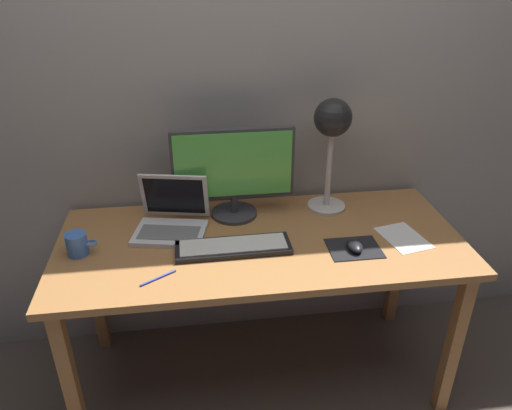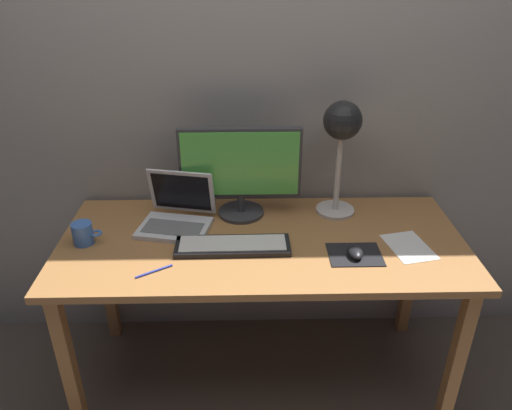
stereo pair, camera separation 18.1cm
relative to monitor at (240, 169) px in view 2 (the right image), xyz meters
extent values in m
plane|color=brown|center=(0.08, -0.21, -0.95)|extent=(4.80, 4.80, 0.00)
cube|color=#9E998E|center=(0.08, 0.19, 0.35)|extent=(4.80, 0.06, 2.60)
cube|color=#A8703D|center=(0.08, -0.21, -0.23)|extent=(1.60, 0.70, 0.03)
cube|color=#A8703D|center=(-0.66, -0.50, -0.60)|extent=(0.05, 0.05, 0.71)
cube|color=#A8703D|center=(0.82, -0.50, -0.60)|extent=(0.05, 0.05, 0.71)
cube|color=#A8703D|center=(-0.66, 0.08, -0.60)|extent=(0.05, 0.05, 0.71)
cube|color=#A8703D|center=(0.82, 0.08, -0.60)|extent=(0.05, 0.05, 0.71)
cylinder|color=#38383A|center=(0.00, 0.00, -0.21)|extent=(0.20, 0.20, 0.01)
cylinder|color=#38383A|center=(0.00, 0.00, -0.16)|extent=(0.03, 0.03, 0.07)
cube|color=#38383A|center=(0.00, 0.00, 0.03)|extent=(0.50, 0.03, 0.30)
cube|color=#59C64C|center=(0.00, -0.02, 0.03)|extent=(0.48, 0.00, 0.27)
cube|color=black|center=(-0.03, -0.27, -0.20)|extent=(0.44, 0.14, 0.02)
cube|color=silver|center=(-0.03, -0.27, -0.19)|extent=(0.41, 0.12, 0.01)
cube|color=silver|center=(-0.27, -0.13, -0.20)|extent=(0.31, 0.25, 0.02)
cube|color=slate|center=(-0.27, -0.15, -0.19)|extent=(0.25, 0.16, 0.00)
cube|color=silver|center=(-0.25, -0.02, -0.09)|extent=(0.28, 0.10, 0.20)
cube|color=black|center=(-0.25, -0.02, -0.09)|extent=(0.25, 0.09, 0.17)
cylinder|color=beige|center=(0.41, 0.01, -0.21)|extent=(0.17, 0.17, 0.01)
cylinder|color=silver|center=(0.41, 0.01, -0.01)|extent=(0.02, 0.02, 0.37)
sphere|color=black|center=(0.41, 0.01, 0.20)|extent=(0.16, 0.16, 0.16)
sphere|color=#FFEAB2|center=(0.41, 0.00, 0.16)|extent=(0.05, 0.05, 0.05)
cube|color=black|center=(0.43, -0.33, -0.21)|extent=(0.20, 0.16, 0.00)
ellipsoid|color=black|center=(0.43, -0.34, -0.19)|extent=(0.06, 0.10, 0.03)
cylinder|color=#3F72CC|center=(-0.61, -0.22, -0.17)|extent=(0.08, 0.08, 0.09)
torus|color=#3F72CC|center=(-0.56, -0.22, -0.17)|extent=(0.05, 0.05, 0.01)
cube|color=white|center=(0.65, -0.28, -0.21)|extent=(0.19, 0.24, 0.00)
cylinder|color=#2633A5|center=(-0.31, -0.42, -0.21)|extent=(0.12, 0.08, 0.01)
camera|label=1|loc=(-0.16, -1.84, 0.82)|focal=34.39mm
camera|label=2|loc=(0.02, -1.86, 0.82)|focal=34.39mm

